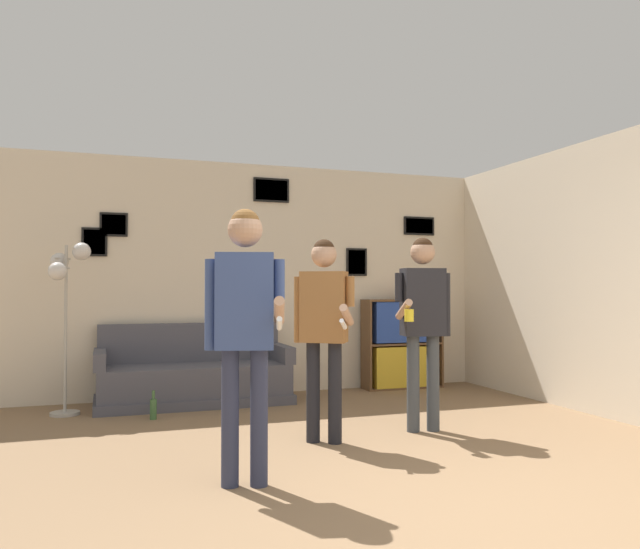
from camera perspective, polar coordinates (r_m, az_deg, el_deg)
ground_plane at (r=3.54m, az=17.40°, el=-21.61°), size 20.00×20.00×0.00m
wall_back at (r=7.47m, az=-3.82°, el=-0.33°), size 7.49×0.08×2.70m
wall_right at (r=6.70m, az=23.59°, el=-0.17°), size 0.06×6.90×2.70m
couch at (r=6.91m, az=-11.44°, el=-9.16°), size 2.03×0.80×0.84m
bookshelf at (r=7.84m, az=7.54°, el=-6.30°), size 1.00×0.30×1.10m
floor_lamp at (r=6.58m, az=-22.21°, el=-0.77°), size 0.39×0.42×1.69m
person_player_foreground_left at (r=3.94m, az=-6.89°, el=-3.59°), size 0.48×0.55×1.74m
person_player_foreground_center at (r=5.01m, az=0.35°, el=-3.98°), size 0.43×0.59×1.63m
person_watcher_holding_cup at (r=5.48m, az=9.39°, el=-3.39°), size 0.54×0.40×1.68m
bottle_on_floor at (r=6.20m, az=-15.00°, el=-11.72°), size 0.06×0.06×0.27m
drinking_cup at (r=7.80m, az=7.33°, el=-1.87°), size 0.08×0.08×0.11m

